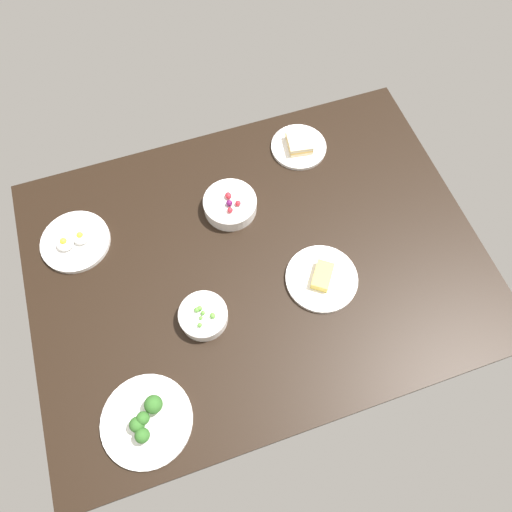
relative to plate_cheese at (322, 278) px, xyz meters
The scene contains 7 objects.
dining_table 19.92cm from the plate_cheese, 37.70° to the right, with size 129.90×96.86×4.00cm, color black.
plate_cheese is the anchor object (origin of this frame).
plate_broccoli 59.46cm from the plate_cheese, 21.27° to the left, with size 22.83×22.83×7.47cm.
bowl_berries 35.31cm from the plate_cheese, 60.15° to the right, with size 16.19×16.19×6.23cm.
bowl_peas 34.81cm from the plate_cheese, ahead, with size 13.33×13.33×5.54cm.
plate_eggs 72.66cm from the plate_cheese, 27.83° to the right, with size 20.12×20.12×5.16cm.
plate_sandwich 46.71cm from the plate_cheese, 102.92° to the right, with size 17.96×17.96×4.34cm.
Camera 1 is at (17.94, 53.11, 125.62)cm, focal length 32.35 mm.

